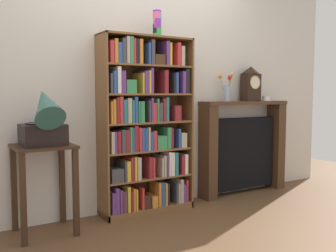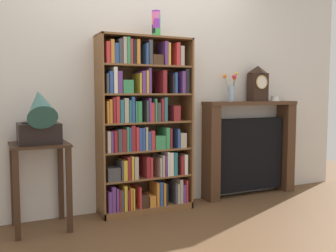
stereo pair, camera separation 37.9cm
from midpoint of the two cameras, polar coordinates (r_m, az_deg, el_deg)
ground_plane at (r=3.75m, az=0.30°, el=-13.18°), size 7.95×6.40×0.02m
wall_back at (r=3.90m, az=0.36°, el=7.05°), size 4.95×0.08×2.60m
bookshelf at (r=3.67m, az=-0.81°, el=-0.64°), size 0.92×0.28×1.69m
cup_stack at (r=3.75m, az=1.20°, el=15.09°), size 0.08×0.08×0.25m
side_table_left at (r=3.34m, az=-15.60°, el=-6.11°), size 0.47×0.45×0.74m
gramophone at (r=3.23m, az=-15.57°, el=1.05°), size 0.33×0.49×0.53m
fireplace_mantel at (r=4.46m, az=14.49°, el=-3.39°), size 1.16×0.22×1.07m
mantel_clock at (r=4.46m, az=15.73°, el=6.15°), size 0.21×0.14×0.40m
flower_vase at (r=4.23m, az=12.06°, el=5.51°), size 0.14×0.15×0.32m
teacup_with_saucer at (r=4.62m, az=17.99°, el=3.87°), size 0.15×0.15×0.06m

